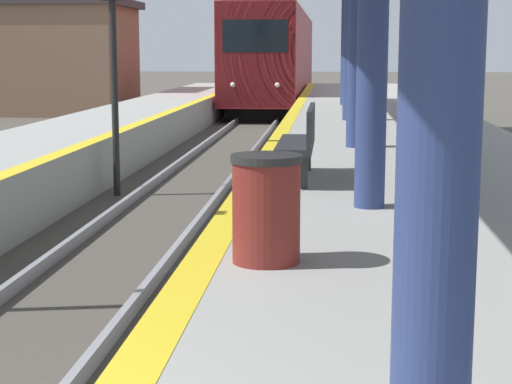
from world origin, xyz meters
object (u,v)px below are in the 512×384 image
at_px(bench, 301,140).
at_px(train, 277,56).
at_px(signal_mid, 112,24).
at_px(trash_bin, 266,208).

bearing_deg(bench, train, 94.30).
relative_size(train, bench, 12.11).
bearing_deg(signal_mid, train, 87.47).
xyz_separation_m(signal_mid, trash_bin, (3.31, -8.34, -1.65)).
distance_m(train, signal_mid, 26.20).
bearing_deg(bench, signal_mid, 130.56).
bearing_deg(signal_mid, bench, -49.44).
distance_m(trash_bin, bench, 4.34).
xyz_separation_m(trash_bin, bench, (0.11, 4.34, 0.07)).
relative_size(trash_bin, bench, 0.44).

